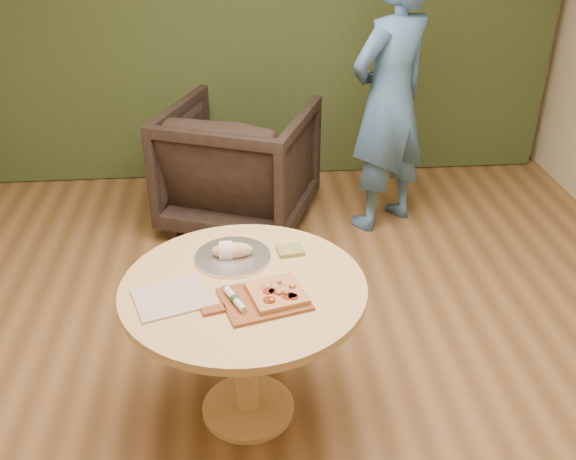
{
  "coord_description": "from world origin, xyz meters",
  "views": [
    {
      "loc": [
        -0.21,
        -2.3,
        2.34
      ],
      "look_at": [
        0.0,
        0.25,
        0.89
      ],
      "focal_mm": 40.0,
      "sensor_mm": 36.0,
      "label": 1
    }
  ],
  "objects_px": {
    "person_standing": "(390,100)",
    "serving_tray": "(233,257)",
    "pizza_paddle": "(262,300)",
    "flatbread_pizza": "(277,293)",
    "pedestal_table": "(244,310)",
    "bread_roll": "(230,250)",
    "armchair": "(239,160)",
    "cutlery_roll": "(235,299)"
  },
  "relations": [
    {
      "from": "person_standing",
      "to": "pizza_paddle",
      "type": "bearing_deg",
      "value": 29.72
    },
    {
      "from": "person_standing",
      "to": "serving_tray",
      "type": "bearing_deg",
      "value": 22.12
    },
    {
      "from": "pedestal_table",
      "to": "armchair",
      "type": "height_order",
      "value": "armchair"
    },
    {
      "from": "pedestal_table",
      "to": "cutlery_roll",
      "type": "height_order",
      "value": "cutlery_roll"
    },
    {
      "from": "armchair",
      "to": "person_standing",
      "type": "distance_m",
      "value": 1.14
    },
    {
      "from": "pedestal_table",
      "to": "person_standing",
      "type": "bearing_deg",
      "value": 60.47
    },
    {
      "from": "pedestal_table",
      "to": "pizza_paddle",
      "type": "height_order",
      "value": "pizza_paddle"
    },
    {
      "from": "cutlery_roll",
      "to": "pedestal_table",
      "type": "bearing_deg",
      "value": 51.47
    },
    {
      "from": "armchair",
      "to": "person_standing",
      "type": "height_order",
      "value": "person_standing"
    },
    {
      "from": "flatbread_pizza",
      "to": "cutlery_roll",
      "type": "relative_size",
      "value": 1.43
    },
    {
      "from": "person_standing",
      "to": "cutlery_roll",
      "type": "bearing_deg",
      "value": 27.4
    },
    {
      "from": "pizza_paddle",
      "to": "cutlery_roll",
      "type": "xyz_separation_m",
      "value": [
        -0.11,
        -0.02,
        0.02
      ]
    },
    {
      "from": "pedestal_table",
      "to": "bread_roll",
      "type": "bearing_deg",
      "value": 103.36
    },
    {
      "from": "pizza_paddle",
      "to": "bread_roll",
      "type": "relative_size",
      "value": 2.45
    },
    {
      "from": "pizza_paddle",
      "to": "armchair",
      "type": "height_order",
      "value": "armchair"
    },
    {
      "from": "armchair",
      "to": "serving_tray",
      "type": "bearing_deg",
      "value": 109.8
    },
    {
      "from": "serving_tray",
      "to": "flatbread_pizza",
      "type": "bearing_deg",
      "value": -61.58
    },
    {
      "from": "serving_tray",
      "to": "armchair",
      "type": "xyz_separation_m",
      "value": [
        0.05,
        1.74,
        -0.26
      ]
    },
    {
      "from": "serving_tray",
      "to": "armchair",
      "type": "bearing_deg",
      "value": 88.23
    },
    {
      "from": "cutlery_roll",
      "to": "serving_tray",
      "type": "distance_m",
      "value": 0.37
    },
    {
      "from": "pedestal_table",
      "to": "flatbread_pizza",
      "type": "distance_m",
      "value": 0.25
    },
    {
      "from": "serving_tray",
      "to": "bread_roll",
      "type": "xyz_separation_m",
      "value": [
        -0.01,
        0.0,
        0.04
      ]
    },
    {
      "from": "armchair",
      "to": "person_standing",
      "type": "xyz_separation_m",
      "value": [
        1.05,
        -0.09,
        0.45
      ]
    },
    {
      "from": "bread_roll",
      "to": "person_standing",
      "type": "height_order",
      "value": "person_standing"
    },
    {
      "from": "pizza_paddle",
      "to": "armchair",
      "type": "relative_size",
      "value": 0.47
    },
    {
      "from": "serving_tray",
      "to": "person_standing",
      "type": "relative_size",
      "value": 0.19
    },
    {
      "from": "serving_tray",
      "to": "bread_roll",
      "type": "bearing_deg",
      "value": 180.0
    },
    {
      "from": "pedestal_table",
      "to": "flatbread_pizza",
      "type": "height_order",
      "value": "flatbread_pizza"
    },
    {
      "from": "pizza_paddle",
      "to": "flatbread_pizza",
      "type": "relative_size",
      "value": 1.74
    },
    {
      "from": "armchair",
      "to": "pedestal_table",
      "type": "bearing_deg",
      "value": 111.28
    },
    {
      "from": "flatbread_pizza",
      "to": "bread_roll",
      "type": "relative_size",
      "value": 1.4
    },
    {
      "from": "flatbread_pizza",
      "to": "person_standing",
      "type": "height_order",
      "value": "person_standing"
    },
    {
      "from": "pizza_paddle",
      "to": "flatbread_pizza",
      "type": "distance_m",
      "value": 0.07
    },
    {
      "from": "pedestal_table",
      "to": "bread_roll",
      "type": "xyz_separation_m",
      "value": [
        -0.05,
        0.22,
        0.18
      ]
    },
    {
      "from": "serving_tray",
      "to": "person_standing",
      "type": "bearing_deg",
      "value": 56.2
    },
    {
      "from": "cutlery_roll",
      "to": "bread_roll",
      "type": "distance_m",
      "value": 0.37
    },
    {
      "from": "pedestal_table",
      "to": "bread_roll",
      "type": "height_order",
      "value": "bread_roll"
    },
    {
      "from": "flatbread_pizza",
      "to": "pizza_paddle",
      "type": "bearing_deg",
      "value": -170.3
    },
    {
      "from": "flatbread_pizza",
      "to": "cutlery_roll",
      "type": "bearing_deg",
      "value": -170.53
    },
    {
      "from": "cutlery_roll",
      "to": "armchair",
      "type": "bearing_deg",
      "value": 64.41
    },
    {
      "from": "serving_tray",
      "to": "pizza_paddle",
      "type": "bearing_deg",
      "value": -71.33
    },
    {
      "from": "pizza_paddle",
      "to": "flatbread_pizza",
      "type": "bearing_deg",
      "value": -5.99
    }
  ]
}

